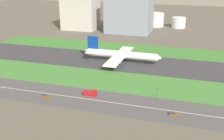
% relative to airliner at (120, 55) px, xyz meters
% --- Properties ---
extents(ground_plane, '(800.00, 800.00, 0.00)m').
position_rel_airliner_xyz_m(ground_plane, '(6.56, -0.00, -6.23)').
color(ground_plane, '#5B564C').
extents(runway, '(280.00, 46.00, 0.10)m').
position_rel_airliner_xyz_m(runway, '(6.56, -0.00, -6.18)').
color(runway, '#38383D').
rests_on(runway, ground_plane).
extents(grass_median_north, '(280.00, 36.00, 0.10)m').
position_rel_airliner_xyz_m(grass_median_north, '(6.56, 41.00, -6.18)').
color(grass_median_north, '#3D7A33').
rests_on(grass_median_north, ground_plane).
extents(grass_median_south, '(280.00, 36.00, 0.10)m').
position_rel_airliner_xyz_m(grass_median_south, '(6.56, -41.00, -6.18)').
color(grass_median_south, '#427F38').
rests_on(grass_median_south, ground_plane).
extents(highway, '(280.00, 28.00, 0.10)m').
position_rel_airliner_xyz_m(highway, '(6.56, -73.00, -6.18)').
color(highway, '#4C4C4F').
rests_on(highway, ground_plane).
extents(highway_centerline, '(266.00, 0.50, 0.01)m').
position_rel_airliner_xyz_m(highway_centerline, '(6.56, -73.00, -6.13)').
color(highway_centerline, silver).
rests_on(highway_centerline, highway).
extents(airliner, '(65.00, 56.00, 19.70)m').
position_rel_airliner_xyz_m(airliner, '(0.00, 0.00, 0.00)').
color(airliner, white).
rests_on(airliner, runway).
extents(car_1, '(4.40, 1.80, 2.00)m').
position_rel_airliner_xyz_m(car_1, '(-23.64, -78.00, -5.31)').
color(car_1, brown).
rests_on(car_1, highway).
extents(truck_0, '(8.40, 2.50, 4.00)m').
position_rel_airliner_xyz_m(truck_0, '(0.98, -68.00, -4.56)').
color(truck_0, '#B2191E').
rests_on(truck_0, highway).
extents(car_2, '(4.40, 1.80, 2.00)m').
position_rel_airliner_xyz_m(car_2, '(51.05, -78.00, -5.31)').
color(car_2, brown).
rests_on(car_2, highway).
extents(traffic_light, '(0.36, 0.50, 7.20)m').
position_rel_airliner_xyz_m(traffic_light, '(39.22, -60.01, -1.94)').
color(traffic_light, '#4C4C51').
rests_on(traffic_light, highway).
extents(terminal_building, '(41.37, 30.27, 43.28)m').
position_rel_airliner_xyz_m(terminal_building, '(-83.44, 114.00, 15.41)').
color(terminal_building, beige).
rests_on(terminal_building, ground_plane).
extents(hangar_building, '(51.40, 36.62, 42.94)m').
position_rel_airliner_xyz_m(hangar_building, '(-21.52, 114.00, 15.24)').
color(hangar_building, gray).
rests_on(hangar_building, ground_plane).
extents(fuel_tank_west, '(22.36, 22.36, 17.39)m').
position_rel_airliner_xyz_m(fuel_tank_west, '(2.32, 159.00, 2.46)').
color(fuel_tank_west, silver).
rests_on(fuel_tank_west, ground_plane).
extents(fuel_tank_centre, '(17.28, 17.28, 13.09)m').
position_rel_airliner_xyz_m(fuel_tank_centre, '(32.51, 159.00, 0.31)').
color(fuel_tank_centre, silver).
rests_on(fuel_tank_centre, ground_plane).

